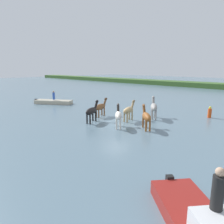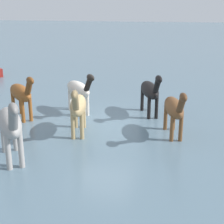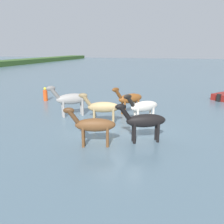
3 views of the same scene
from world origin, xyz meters
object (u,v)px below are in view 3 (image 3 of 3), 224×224
horse_rear_stallion (144,121)px  horse_pinto_flank (93,125)px  horse_chestnut_trailing (143,107)px  buoy_channel_marker (45,95)px  horse_gray_outer (129,99)px  horse_dark_mare (102,107)px  horse_mid_herd (71,99)px

horse_rear_stallion → horse_pinto_flank: 2.38m
horse_chestnut_trailing → buoy_channel_marker: (4.10, 8.89, -0.50)m
horse_rear_stallion → horse_gray_outer: (4.82, 1.71, 0.00)m
horse_dark_mare → horse_chestnut_trailing: bearing=-176.4°
horse_chestnut_trailing → horse_gray_outer: bearing=-102.6°
horse_mid_herd → horse_gray_outer: (1.64, -3.50, -0.10)m
horse_gray_outer → horse_rear_stallion: bearing=61.0°
buoy_channel_marker → horse_gray_outer: bearing=-105.7°
horse_dark_mare → buoy_channel_marker: (4.89, 6.64, -0.50)m
horse_dark_mare → horse_gray_outer: bearing=-126.3°
horse_dark_mare → horse_pinto_flank: horse_dark_mare is taller
horse_mid_herd → horse_pinto_flank: 5.31m
horse_rear_stallion → buoy_channel_marker: size_ratio=2.06×
horse_dark_mare → horse_gray_outer: 2.92m
horse_rear_stallion → horse_pinto_flank: bearing=4.9°
horse_chestnut_trailing → buoy_channel_marker: horse_chestnut_trailing is taller
horse_mid_herd → horse_pinto_flank: bearing=88.1°
horse_dark_mare → horse_gray_outer: (2.73, -1.02, 0.02)m
horse_dark_mare → horse_pinto_flank: (-3.21, -0.64, -0.02)m
horse_chestnut_trailing → horse_pinto_flank: (-4.00, 1.61, -0.02)m
horse_chestnut_trailing → buoy_channel_marker: 9.80m
horse_rear_stallion → buoy_channel_marker: bearing=-60.1°
horse_rear_stallion → horse_chestnut_trailing: (2.87, 0.48, -0.02)m
horse_pinto_flank → buoy_channel_marker: (8.10, 7.27, -0.48)m
horse_mid_herd → horse_pinto_flank: (-4.30, -3.11, -0.14)m
horse_gray_outer → horse_pinto_flank: bearing=37.7°
horse_chestnut_trailing → horse_gray_outer: (1.94, 1.23, 0.02)m
horse_gray_outer → horse_chestnut_trailing: bearing=73.8°
horse_rear_stallion → horse_pinto_flank: (-1.13, 2.10, -0.04)m
buoy_channel_marker → horse_rear_stallion: bearing=-126.7°
horse_chestnut_trailing → horse_gray_outer: horse_gray_outer is taller
horse_rear_stallion → horse_chestnut_trailing: size_ratio=1.22×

